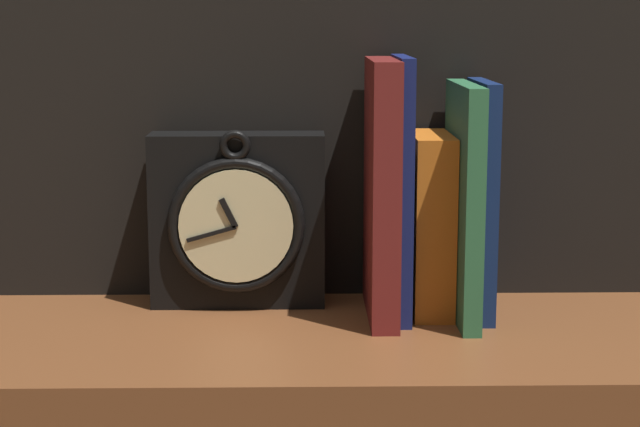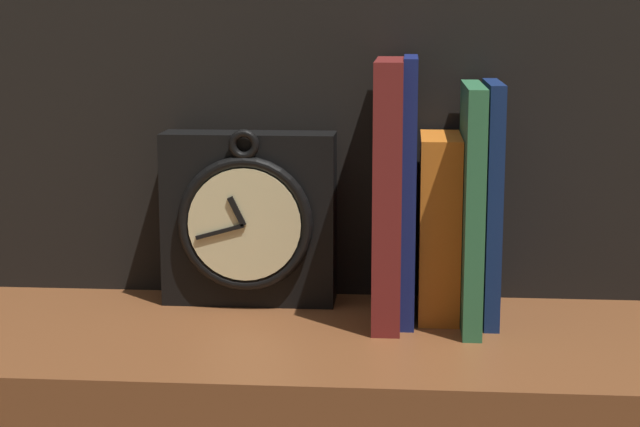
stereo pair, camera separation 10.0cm
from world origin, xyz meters
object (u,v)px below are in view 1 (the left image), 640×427
at_px(clock, 238,220).
at_px(book_slot3_green, 463,202).
at_px(book_slot1_navy, 401,187).
at_px(book_slot2_orange, 430,223).
at_px(book_slot4_navy, 481,198).
at_px(book_slot0_maroon, 382,190).

height_order(clock, book_slot3_green, book_slot3_green).
xyz_separation_m(clock, book_slot1_navy, (0.17, -0.03, 0.04)).
bearing_deg(book_slot1_navy, book_slot2_orange, 14.14).
relative_size(book_slot1_navy, book_slot4_navy, 1.10).
distance_m(clock, book_slot1_navy, 0.17).
xyz_separation_m(clock, book_slot2_orange, (0.20, -0.02, 0.00)).
height_order(book_slot3_green, book_slot4_navy, book_slot4_navy).
height_order(book_slot0_maroon, book_slot1_navy, book_slot1_navy).
bearing_deg(book_slot3_green, book_slot1_navy, 166.73).
height_order(book_slot1_navy, book_slot3_green, book_slot1_navy).
xyz_separation_m(book_slot1_navy, book_slot2_orange, (0.03, 0.01, -0.04)).
xyz_separation_m(book_slot0_maroon, book_slot4_navy, (0.10, 0.01, -0.01)).
bearing_deg(book_slot3_green, book_slot0_maroon, 177.18).
distance_m(clock, book_slot0_maroon, 0.16).
relative_size(book_slot3_green, book_slot4_navy, 0.99).
bearing_deg(book_slot2_orange, book_slot1_navy, -165.86).
bearing_deg(clock, book_slot0_maroon, -16.16).
height_order(book_slot1_navy, book_slot2_orange, book_slot1_navy).
bearing_deg(book_slot0_maroon, book_slot3_green, -2.82).
height_order(clock, book_slot1_navy, book_slot1_navy).
relative_size(book_slot0_maroon, book_slot2_orange, 1.42).
bearing_deg(book_slot0_maroon, book_slot2_orange, 19.49).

